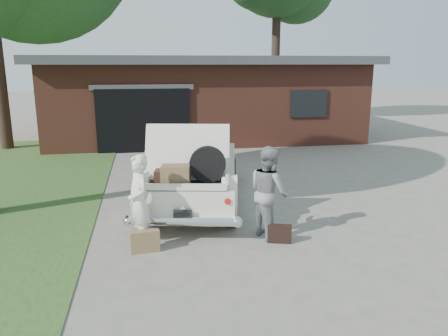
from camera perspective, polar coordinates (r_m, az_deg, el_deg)
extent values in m
plane|color=gray|center=(8.09, 0.77, -8.59)|extent=(90.00, 90.00, 0.00)
cube|color=brown|center=(19.07, -2.91, 8.87)|extent=(12.00, 7.00, 3.00)
cube|color=#4C4C51|center=(19.01, -2.97, 13.83)|extent=(12.80, 7.80, 0.30)
cube|color=black|center=(15.53, -10.46, 6.11)|extent=(3.20, 0.30, 2.20)
cube|color=#4C4C51|center=(15.35, -10.64, 10.34)|extent=(3.50, 0.12, 0.18)
cube|color=black|center=(16.51, 10.99, 8.27)|extent=(1.40, 0.08, 1.00)
cylinder|color=#38281E|center=(23.70, 6.73, 13.78)|extent=(0.44, 0.44, 6.37)
cube|color=white|center=(9.86, -3.85, -0.92)|extent=(2.69, 4.98, 0.61)
cube|color=beige|center=(10.02, -3.76, 2.49)|extent=(1.90, 2.16, 0.49)
cube|color=black|center=(10.90, -3.36, 3.29)|extent=(1.45, 0.36, 0.41)
cube|color=black|center=(9.15, -4.23, 1.30)|extent=(1.45, 0.36, 0.41)
cylinder|color=black|center=(8.54, -10.33, -5.37)|extent=(0.33, 0.65, 0.62)
cylinder|color=black|center=(8.37, 0.93, -5.54)|extent=(0.33, 0.65, 0.62)
cylinder|color=black|center=(11.57, -7.24, -0.25)|extent=(0.33, 0.65, 0.62)
cylinder|color=black|center=(11.45, 1.00, -0.29)|extent=(0.33, 0.65, 0.62)
cylinder|color=silver|center=(7.64, -5.38, -6.97)|extent=(1.93, 0.55, 0.17)
cylinder|color=#A5140F|center=(7.71, -11.11, -4.16)|extent=(0.13, 0.11, 0.11)
cylinder|color=#A5140F|center=(7.54, 0.48, -4.31)|extent=(0.13, 0.11, 0.11)
cube|color=black|center=(7.58, -5.42, -6.01)|extent=(0.32, 0.08, 0.16)
cube|color=black|center=(8.06, -4.98, -1.86)|extent=(1.64, 1.31, 0.04)
cube|color=white|center=(8.15, -10.27, -1.17)|extent=(0.26, 1.03, 0.17)
cube|color=white|center=(7.99, 0.40, -1.24)|extent=(0.26, 1.03, 0.17)
cube|color=white|center=(7.55, -5.40, -2.49)|extent=(1.49, 0.35, 0.11)
cube|color=white|center=(8.22, -4.84, 2.11)|extent=(1.65, 0.79, 1.00)
cube|color=#3E251A|center=(8.11, -6.64, -0.88)|extent=(0.73, 0.54, 0.21)
cube|color=olive|center=(7.82, -6.32, -0.91)|extent=(0.56, 0.42, 0.35)
cube|color=black|center=(8.28, -3.50, -0.64)|extent=(0.63, 0.48, 0.18)
cube|color=#9B6D4F|center=(8.25, -4.10, 0.35)|extent=(0.42, 0.32, 0.13)
cylinder|color=black|center=(7.89, -2.17, 0.48)|extent=(0.68, 0.28, 0.66)
imported|color=white|center=(7.43, -11.01, -4.33)|extent=(0.55, 0.68, 1.60)
imported|color=gray|center=(7.80, 5.87, -3.11)|extent=(0.82, 0.94, 1.64)
cube|color=#92734A|center=(7.41, -10.28, -9.40)|extent=(0.49, 0.20, 0.37)
cube|color=black|center=(7.73, 7.26, -8.52)|extent=(0.43, 0.25, 0.32)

